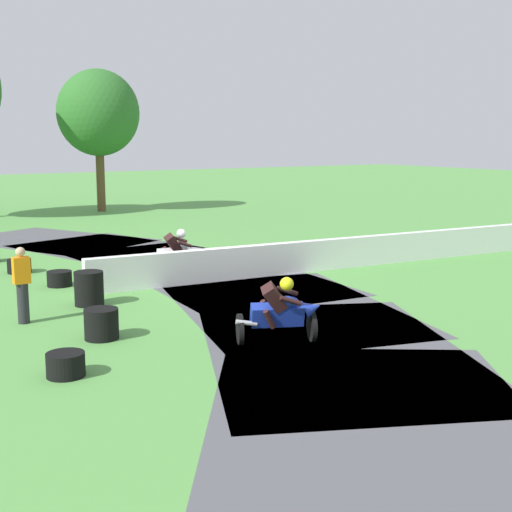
{
  "coord_description": "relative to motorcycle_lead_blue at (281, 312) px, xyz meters",
  "views": [
    {
      "loc": [
        -9.68,
        -16.55,
        3.9
      ],
      "look_at": [
        -0.22,
        -1.58,
        0.9
      ],
      "focal_mm": 49.56,
      "sensor_mm": 36.0,
      "label": 1
    }
  ],
  "objects": [
    {
      "name": "track_marshal",
      "position": [
        -3.75,
        4.17,
        0.18
      ],
      "size": [
        0.34,
        0.24,
        1.63
      ],
      "color": "#232328",
      "rests_on": "ground"
    },
    {
      "name": "motorcycle_chase_white",
      "position": [
        1.28,
        7.07,
        0.01
      ],
      "size": [
        1.7,
        0.86,
        1.43
      ],
      "color": "black",
      "rests_on": "ground"
    },
    {
      "name": "tire_stack_extra_a",
      "position": [
        -2.4,
        9.95,
        -0.43
      ],
      "size": [
        0.67,
        0.67,
        0.4
      ],
      "color": "black",
      "rests_on": "ground"
    },
    {
      "name": "ground_plane",
      "position": [
        2.34,
        5.84,
        -0.63
      ],
      "size": [
        120.0,
        120.0,
        0.0
      ],
      "primitive_type": "plane",
      "color": "#569947"
    },
    {
      "name": "safety_barrier",
      "position": [
        7.02,
        5.51,
        -0.18
      ],
      "size": [
        17.6,
        1.52,
        0.9
      ],
      "primitive_type": "cube",
      "rotation": [
        0.0,
        0.0,
        -1.64
      ],
      "color": "white",
      "rests_on": "ground"
    },
    {
      "name": "track_asphalt",
      "position": [
        1.1,
        5.92,
        -0.63
      ],
      "size": [
        9.88,
        28.25,
        0.01
      ],
      "color": "#515156",
      "rests_on": "ground"
    },
    {
      "name": "tire_stack_mid_b",
      "position": [
        -2.03,
        5.0,
        -0.23
      ],
      "size": [
        0.68,
        0.68,
        0.8
      ],
      "color": "black",
      "rests_on": "ground"
    },
    {
      "name": "motorcycle_lead_blue",
      "position": [
        0.0,
        0.0,
        0.0
      ],
      "size": [
        1.67,
        1.29,
        1.42
      ],
      "color": "black",
      "rests_on": "ground"
    },
    {
      "name": "tire_stack_mid_a",
      "position": [
        -2.77,
        2.16,
        -0.33
      ],
      "size": [
        0.67,
        0.67,
        0.6
      ],
      "color": "black",
      "rests_on": "ground"
    },
    {
      "name": "tire_stack_near",
      "position": [
        -4.04,
        0.37,
        -0.43
      ],
      "size": [
        0.64,
        0.64,
        0.4
      ],
      "color": "black",
      "rests_on": "ground"
    },
    {
      "name": "tire_stack_far",
      "position": [
        -1.97,
        7.5,
        -0.43
      ],
      "size": [
        0.65,
        0.65,
        0.4
      ],
      "color": "black",
      "rests_on": "ground"
    },
    {
      "name": "tree_far_right",
      "position": [
        5.64,
        25.12,
        4.46
      ],
      "size": [
        4.24,
        4.24,
        7.34
      ],
      "color": "brown",
      "rests_on": "ground"
    }
  ]
}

